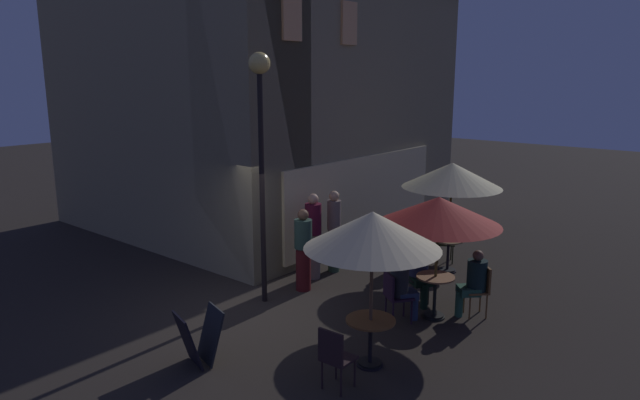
{
  "coord_description": "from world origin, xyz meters",
  "views": [
    {
      "loc": [
        -6.58,
        -7.3,
        4.26
      ],
      "look_at": [
        1.18,
        -0.83,
        2.04
      ],
      "focal_mm": 31.72,
      "sensor_mm": 36.0,
      "label": 1
    }
  ],
  "objects_px": {
    "patron_seated_1": "(474,279)",
    "patron_standing_5": "(334,230)",
    "menu_sandwich_board": "(199,337)",
    "cafe_chair_4": "(416,272)",
    "cafe_table_0": "(370,332)",
    "cafe_table_2": "(435,288)",
    "cafe_chair_1": "(445,238)",
    "patron_seated_3": "(402,284)",
    "patio_umbrella_0": "(372,231)",
    "patron_standing_6": "(303,250)",
    "patio_umbrella_2": "(439,211)",
    "cafe_chair_0": "(335,354)",
    "patron_seated_0": "(415,238)",
    "patio_umbrella_1": "(452,176)",
    "cafe_chair_5": "(394,293)",
    "cafe_chair_2": "(409,243)",
    "cafe_table_1": "(448,249)",
    "patron_standing_4": "(313,236)",
    "street_lamp_near_corner": "(261,118)",
    "cafe_chair_3": "(481,286)",
    "patron_seated_2": "(419,268)"
  },
  "relations": [
    {
      "from": "patron_seated_1",
      "to": "patron_standing_5",
      "type": "height_order",
      "value": "patron_standing_5"
    },
    {
      "from": "menu_sandwich_board",
      "to": "cafe_chair_4",
      "type": "distance_m",
      "value": 4.4
    },
    {
      "from": "patron_standing_5",
      "to": "patron_seated_1",
      "type": "bearing_deg",
      "value": -120.08
    },
    {
      "from": "cafe_table_0",
      "to": "cafe_chair_4",
      "type": "relative_size",
      "value": 0.77
    },
    {
      "from": "cafe_table_2",
      "to": "cafe_chair_1",
      "type": "bearing_deg",
      "value": 24.68
    },
    {
      "from": "cafe_table_0",
      "to": "patron_seated_3",
      "type": "xyz_separation_m",
      "value": [
        1.66,
        0.48,
        0.14
      ]
    },
    {
      "from": "patio_umbrella_0",
      "to": "patron_standing_6",
      "type": "relative_size",
      "value": 1.42
    },
    {
      "from": "cafe_table_0",
      "to": "patio_umbrella_2",
      "type": "bearing_deg",
      "value": 2.87
    },
    {
      "from": "cafe_chair_0",
      "to": "patron_seated_0",
      "type": "bearing_deg",
      "value": 17.49
    },
    {
      "from": "cafe_table_0",
      "to": "cafe_chair_1",
      "type": "distance_m",
      "value": 5.41
    },
    {
      "from": "cafe_chair_0",
      "to": "cafe_table_2",
      "type": "bearing_deg",
      "value": 0.93
    },
    {
      "from": "patio_umbrella_1",
      "to": "patron_seated_0",
      "type": "xyz_separation_m",
      "value": [
        -0.25,
        0.69,
        -1.47
      ]
    },
    {
      "from": "cafe_table_0",
      "to": "cafe_table_2",
      "type": "relative_size",
      "value": 0.95
    },
    {
      "from": "menu_sandwich_board",
      "to": "cafe_chair_5",
      "type": "xyz_separation_m",
      "value": [
        3.14,
        -1.44,
        0.12
      ]
    },
    {
      "from": "cafe_chair_2",
      "to": "patron_seated_3",
      "type": "height_order",
      "value": "patron_seated_3"
    },
    {
      "from": "cafe_table_1",
      "to": "patron_seated_0",
      "type": "relative_size",
      "value": 0.61
    },
    {
      "from": "cafe_chair_1",
      "to": "patron_standing_4",
      "type": "xyz_separation_m",
      "value": [
        -2.87,
        1.61,
        0.4
      ]
    },
    {
      "from": "patron_seated_0",
      "to": "patron_standing_4",
      "type": "distance_m",
      "value": 2.39
    },
    {
      "from": "cafe_table_1",
      "to": "patron_standing_4",
      "type": "relative_size",
      "value": 0.4
    },
    {
      "from": "cafe_chair_1",
      "to": "patron_seated_1",
      "type": "bearing_deg",
      "value": 3.79
    },
    {
      "from": "menu_sandwich_board",
      "to": "patron_standing_4",
      "type": "distance_m",
      "value": 4.12
    },
    {
      "from": "street_lamp_near_corner",
      "to": "cafe_chair_3",
      "type": "relative_size",
      "value": 4.99
    },
    {
      "from": "cafe_table_2",
      "to": "patron_seated_3",
      "type": "bearing_deg",
      "value": 144.43
    },
    {
      "from": "cafe_chair_2",
      "to": "patron_seated_0",
      "type": "xyz_separation_m",
      "value": [
        0.05,
        -0.13,
        0.14
      ]
    },
    {
      "from": "patron_seated_0",
      "to": "patron_seated_3",
      "type": "relative_size",
      "value": 1.0
    },
    {
      "from": "cafe_chair_4",
      "to": "patron_seated_3",
      "type": "bearing_deg",
      "value": -38.91
    },
    {
      "from": "cafe_table_1",
      "to": "patron_seated_3",
      "type": "height_order",
      "value": "patron_seated_3"
    },
    {
      "from": "menu_sandwich_board",
      "to": "cafe_chair_4",
      "type": "xyz_separation_m",
      "value": [
        4.22,
        -1.24,
        0.16
      ]
    },
    {
      "from": "patron_seated_0",
      "to": "cafe_chair_0",
      "type": "bearing_deg",
      "value": -90.59
    },
    {
      "from": "patio_umbrella_1",
      "to": "cafe_chair_2",
      "type": "bearing_deg",
      "value": 109.65
    },
    {
      "from": "street_lamp_near_corner",
      "to": "cafe_chair_4",
      "type": "xyz_separation_m",
      "value": [
        1.87,
        -2.24,
        -2.93
      ]
    },
    {
      "from": "patio_umbrella_2",
      "to": "cafe_chair_5",
      "type": "bearing_deg",
      "value": 144.43
    },
    {
      "from": "street_lamp_near_corner",
      "to": "patron_seated_2",
      "type": "xyz_separation_m",
      "value": [
        1.79,
        -2.35,
        -2.8
      ]
    },
    {
      "from": "cafe_table_2",
      "to": "cafe_chair_5",
      "type": "height_order",
      "value": "cafe_chair_5"
    },
    {
      "from": "patron_seated_1",
      "to": "patron_standing_6",
      "type": "relative_size",
      "value": 0.74
    },
    {
      "from": "cafe_table_0",
      "to": "patio_umbrella_1",
      "type": "height_order",
      "value": "patio_umbrella_1"
    },
    {
      "from": "cafe_chair_0",
      "to": "cafe_table_1",
      "type": "bearing_deg",
      "value": 9.89
    },
    {
      "from": "cafe_table_2",
      "to": "patron_seated_2",
      "type": "distance_m",
      "value": 0.68
    },
    {
      "from": "cafe_chair_0",
      "to": "patron_standing_5",
      "type": "height_order",
      "value": "patron_standing_5"
    },
    {
      "from": "cafe_chair_0",
      "to": "patron_standing_4",
      "type": "height_order",
      "value": "patron_standing_4"
    },
    {
      "from": "patio_umbrella_0",
      "to": "cafe_chair_0",
      "type": "bearing_deg",
      "value": -178.44
    },
    {
      "from": "patron_standing_6",
      "to": "cafe_chair_1",
      "type": "bearing_deg",
      "value": 104.36
    },
    {
      "from": "cafe_chair_5",
      "to": "patron_standing_4",
      "type": "relative_size",
      "value": 0.49
    },
    {
      "from": "street_lamp_near_corner",
      "to": "menu_sandwich_board",
      "type": "bearing_deg",
      "value": -156.95
    },
    {
      "from": "street_lamp_near_corner",
      "to": "cafe_chair_0",
      "type": "xyz_separation_m",
      "value": [
        -1.64,
        -3.03,
        -2.97
      ]
    },
    {
      "from": "patio_umbrella_1",
      "to": "cafe_chair_0",
      "type": "bearing_deg",
      "value": -168.55
    },
    {
      "from": "patio_umbrella_2",
      "to": "patron_standing_4",
      "type": "xyz_separation_m",
      "value": [
        0.16,
        3.0,
        -1.03
      ]
    },
    {
      "from": "cafe_chair_4",
      "to": "cafe_chair_5",
      "type": "relative_size",
      "value": 1.07
    },
    {
      "from": "patio_umbrella_0",
      "to": "cafe_chair_1",
      "type": "distance_m",
      "value": 5.63
    },
    {
      "from": "menu_sandwich_board",
      "to": "patio_umbrella_1",
      "type": "bearing_deg",
      "value": 8.05
    }
  ]
}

